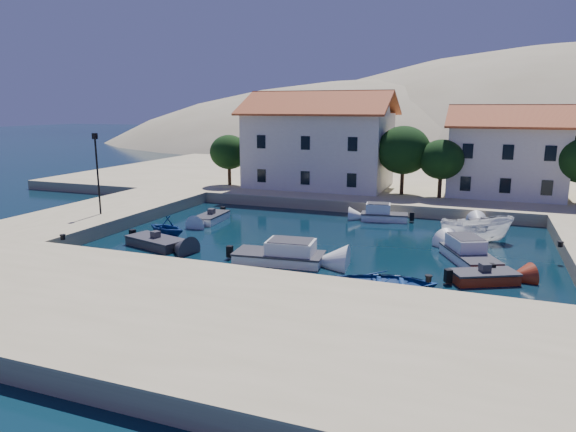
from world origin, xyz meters
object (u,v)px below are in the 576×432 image
(building_left, at_px, (320,139))
(boat_east, at_px, (475,242))
(building_mid, at_px, (506,150))
(cabin_cruiser_east, at_px, (469,255))
(rowboat_south, at_px, (386,291))
(cabin_cruiser_south, at_px, (279,255))
(lamppost, at_px, (97,166))

(building_left, relative_size, boat_east, 2.88)
(building_left, height_order, building_mid, building_left)
(cabin_cruiser_east, bearing_deg, rowboat_south, 126.31)
(building_left, relative_size, cabin_cruiser_south, 2.64)
(building_left, bearing_deg, building_mid, 3.18)
(building_mid, bearing_deg, rowboat_south, -102.51)
(lamppost, height_order, cabin_cruiser_south, lamppost)
(building_mid, bearing_deg, lamppost, -144.55)
(boat_east, bearing_deg, building_mid, -29.94)
(cabin_cruiser_south, height_order, boat_east, cabin_cruiser_south)
(building_mid, height_order, cabin_cruiser_south, building_mid)
(building_mid, xyz_separation_m, cabin_cruiser_east, (-2.33, -20.73, -4.75))
(cabin_cruiser_east, relative_size, boat_east, 1.04)
(building_left, bearing_deg, cabin_cruiser_east, -51.54)
(cabin_cruiser_east, distance_m, boat_east, 5.16)
(lamppost, bearing_deg, cabin_cruiser_south, -13.11)
(boat_east, bearing_deg, building_left, 25.08)
(rowboat_south, bearing_deg, boat_east, -33.89)
(building_mid, xyz_separation_m, cabin_cruiser_south, (-13.03, -24.84, -4.75))
(cabin_cruiser_south, bearing_deg, cabin_cruiser_east, 14.88)
(building_left, bearing_deg, lamppost, -119.90)
(lamppost, bearing_deg, building_mid, 35.45)
(building_left, height_order, lamppost, building_left)
(rowboat_south, xyz_separation_m, boat_east, (4.05, 11.90, 0.00))
(building_left, xyz_separation_m, cabin_cruiser_south, (4.97, -23.84, -5.46))
(lamppost, relative_size, rowboat_south, 1.21)
(cabin_cruiser_east, bearing_deg, lamppost, 66.02)
(rowboat_south, bearing_deg, building_left, 9.08)
(cabin_cruiser_south, bearing_deg, rowboat_south, -27.13)
(building_left, bearing_deg, cabin_cruiser_south, -78.23)
(lamppost, height_order, rowboat_south, lamppost)
(building_left, xyz_separation_m, rowboat_south, (11.90, -26.50, -5.94))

